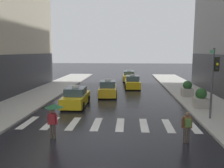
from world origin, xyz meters
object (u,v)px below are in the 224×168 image
Objects in this scene: taxi_lead at (76,98)px; taxi_fourth at (129,77)px; taxi_second at (108,89)px; pedestrian_with_backpack at (187,125)px; traffic_light_pole at (214,73)px; taxi_third at (132,82)px; planter_mid_block at (187,89)px; pedestrian_with_umbrella at (53,112)px; planter_near_corner at (201,99)px.

taxi_lead is 0.99× the size of taxi_fourth.
taxi_lead is 5.35m from taxi_second.
taxi_fourth reaches higher than pedestrian_with_backpack.
traffic_light_pole is 11.21m from taxi_lead.
taxi_third reaches higher than planter_mid_block.
taxi_third is 8.04m from planter_mid_block.
pedestrian_with_umbrella is (-4.53, -17.90, 0.79)m from taxi_third.
planter_mid_block is at bearing -46.64° from taxi_third.
pedestrian_with_backpack is (5.22, -12.62, 0.25)m from taxi_second.
traffic_light_pole is 8.36m from planter_mid_block.
pedestrian_with_backpack is at bearing -45.91° from taxi_lead.
traffic_light_pole is 21.76m from taxi_fourth.
traffic_light_pole reaches higher than taxi_third.
pedestrian_with_backpack is at bearing -83.26° from taxi_fourth.
taxi_lead and taxi_third have the same top height.
pedestrian_with_umbrella is (-1.82, -12.49, 0.79)m from taxi_second.
pedestrian_with_backpack is at bearing -111.64° from planter_near_corner.
traffic_light_pole reaches higher than pedestrian_with_umbrella.
taxi_second is 2.80× the size of pedestrian_with_backpack.
taxi_fourth is at bearing 79.69° from taxi_second.
taxi_third is at bearing 75.80° from pedestrian_with_umbrella.
taxi_second is 12.65m from pedestrian_with_umbrella.
taxi_lead is 7.75m from pedestrian_with_umbrella.
traffic_light_pole is 1.04× the size of taxi_third.
taxi_second reaches higher than planter_mid_block.
pedestrian_with_backpack is at bearing -82.08° from taxi_third.
traffic_light_pole is 1.05× the size of taxi_lead.
pedestrian_with_umbrella is 1.21× the size of planter_mid_block.
taxi_third is 7.02m from taxi_fourth.
taxi_second is (-7.93, 8.44, -2.53)m from traffic_light_pole.
pedestrian_with_umbrella reaches higher than planter_mid_block.
pedestrian_with_backpack is (-2.71, -4.18, -2.29)m from traffic_light_pole.
taxi_second is 1.01× the size of taxi_third.
planter_mid_block is (0.30, 8.01, -2.38)m from traffic_light_pole.
taxi_second is 1.01× the size of taxi_fourth.
pedestrian_with_umbrella is at bearing -85.96° from taxi_lead.
traffic_light_pole is at bearing -74.80° from taxi_fourth.
pedestrian_with_umbrella is at bearing -144.22° from planter_near_corner.
taxi_lead is 11.40m from taxi_third.
traffic_light_pole reaches higher than taxi_second.
planter_near_corner is at bearing 35.78° from pedestrian_with_umbrella.
taxi_fourth is at bearing 74.97° from taxi_lead.
planter_near_corner is at bearing -2.96° from taxi_lead.
taxi_lead reaches higher than pedestrian_with_backpack.
taxi_lead is at bearing -105.03° from taxi_fourth.
planter_mid_block is at bearing 22.40° from taxi_lead.
pedestrian_with_backpack is at bearing -67.54° from taxi_second.
taxi_fourth is (-0.45, 7.01, 0.00)m from taxi_third.
taxi_fourth is 14.17m from planter_mid_block.
traffic_light_pole reaches higher than taxi_lead.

